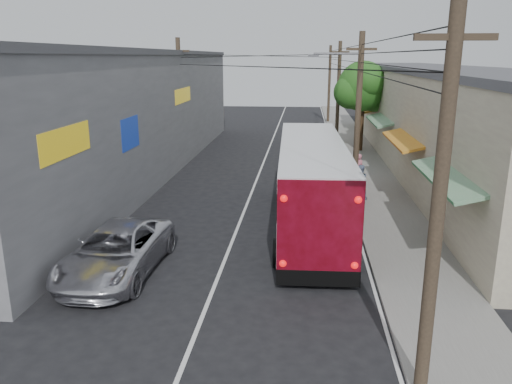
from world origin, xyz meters
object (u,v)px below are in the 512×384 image
at_px(jeepney, 116,251).
at_px(parked_car_far, 318,136).
at_px(pedestrian_near, 358,169).
at_px(parked_suv, 326,181).
at_px(pedestrian_far, 360,182).
at_px(parked_car_mid, 320,150).
at_px(coach_bus, 311,183).

xyz_separation_m(jeepney, parked_car_far, (7.12, 25.99, -0.12)).
xyz_separation_m(jeepney, pedestrian_near, (8.97, 12.46, 0.17)).
relative_size(parked_suv, pedestrian_far, 3.19).
xyz_separation_m(parked_suv, parked_car_mid, (0.00, 9.65, -0.14)).
distance_m(coach_bus, parked_suv, 4.75).
height_order(parked_suv, parked_car_far, parked_suv).
relative_size(parked_car_mid, pedestrian_far, 2.25).
bearing_deg(parked_car_mid, coach_bus, -85.24).
bearing_deg(parked_suv, parked_car_far, 89.95).
distance_m(jeepney, parked_car_far, 26.95).
height_order(coach_bus, pedestrian_far, coach_bus).
xyz_separation_m(coach_bus, pedestrian_near, (2.65, 6.99, -0.88)).
xyz_separation_m(parked_car_mid, parked_car_far, (0.00, 6.31, -0.01)).
bearing_deg(coach_bus, pedestrian_near, 67.62).
xyz_separation_m(coach_bus, pedestrian_far, (2.41, 3.80, -0.85)).
relative_size(coach_bus, parked_suv, 2.25).
relative_size(jeepney, parked_car_far, 1.41).
height_order(parked_car_mid, parked_car_far, parked_car_mid).
bearing_deg(coach_bus, parked_car_far, 86.14).
bearing_deg(parked_car_mid, jeepney, -101.90).
bearing_deg(parked_car_far, jeepney, -112.47).
relative_size(coach_bus, jeepney, 2.23).
distance_m(jeepney, parked_car_mid, 20.93).
bearing_deg(pedestrian_near, parked_suv, 38.27).
height_order(parked_car_mid, pedestrian_far, pedestrian_far).
xyz_separation_m(parked_suv, pedestrian_near, (1.85, 2.43, 0.15)).
bearing_deg(pedestrian_near, pedestrian_far, 71.25).
relative_size(parked_suv, pedestrian_near, 3.32).
bearing_deg(coach_bus, jeepney, -140.76).
bearing_deg(parked_suv, coach_bus, -100.03).
relative_size(coach_bus, pedestrian_far, 7.19).
distance_m(parked_car_mid, pedestrian_far, 10.54).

